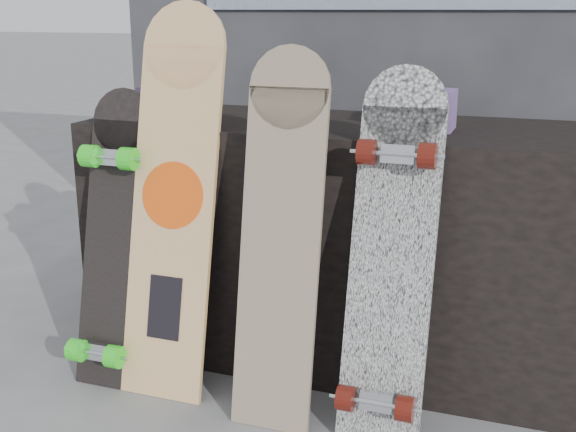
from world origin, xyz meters
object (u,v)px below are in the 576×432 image
at_px(vendor_table, 335,241).
at_px(longboard_celtic, 281,229).
at_px(longboard_geisha, 174,190).
at_px(skateboard_dark, 112,235).
at_px(longboard_cascadia, 392,252).

height_order(vendor_table, longboard_celtic, longboard_celtic).
distance_m(longboard_geisha, skateboard_dark, 0.26).
height_order(vendor_table, longboard_geisha, longboard_geisha).
relative_size(longboard_cascadia, skateboard_dark, 1.10).
bearing_deg(vendor_table, skateboard_dark, -147.27).
xyz_separation_m(longboard_geisha, longboard_celtic, (0.38, -0.09, -0.06)).
relative_size(longboard_geisha, longboard_celtic, 1.11).
xyz_separation_m(longboard_celtic, longboard_cascadia, (0.31, 0.04, -0.04)).
bearing_deg(longboard_geisha, longboard_celtic, -13.71).
distance_m(vendor_table, skateboard_dark, 0.73).
height_order(longboard_geisha, longboard_celtic, longboard_geisha).
height_order(longboard_celtic, skateboard_dark, longboard_celtic).
bearing_deg(longboard_geisha, vendor_table, 39.90).
bearing_deg(vendor_table, longboard_celtic, -94.26).
bearing_deg(skateboard_dark, longboard_cascadia, -0.55).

